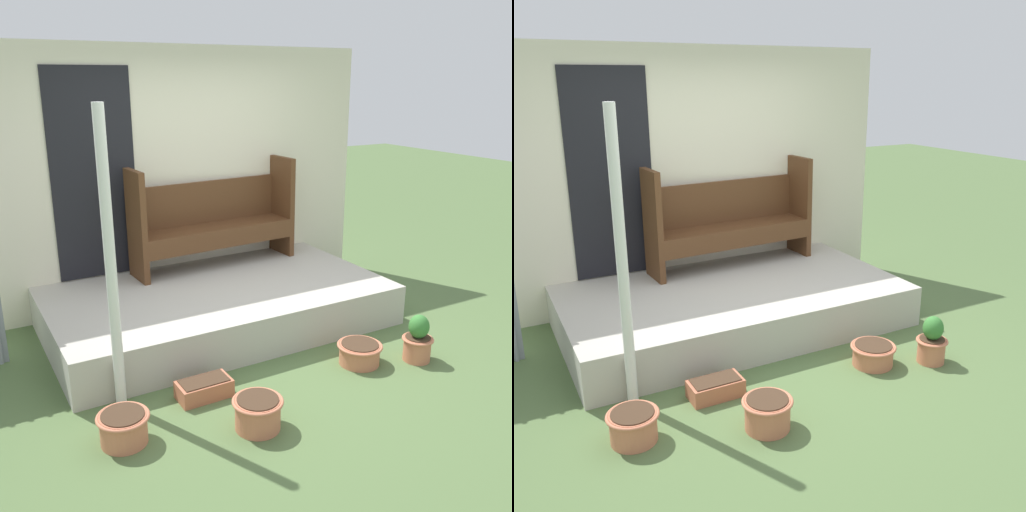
# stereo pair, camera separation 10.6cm
# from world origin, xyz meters

# --- Properties ---
(ground_plane) EXTENTS (24.00, 24.00, 0.00)m
(ground_plane) POSITION_xyz_m (0.00, 0.00, 0.00)
(ground_plane) COLOR #516B3D
(porch_slab) EXTENTS (3.14, 1.74, 0.38)m
(porch_slab) POSITION_xyz_m (-0.08, 0.87, 0.19)
(porch_slab) COLOR #B7B2A5
(porch_slab) RESTS_ON ground_plane
(house_wall) EXTENTS (4.34, 0.08, 2.60)m
(house_wall) POSITION_xyz_m (-0.12, 1.77, 1.30)
(house_wall) COLOR beige
(house_wall) RESTS_ON ground_plane
(support_post) EXTENTS (0.08, 0.08, 2.14)m
(support_post) POSITION_xyz_m (-1.31, -0.06, 1.07)
(support_post) COLOR white
(support_post) RESTS_ON ground_plane
(bench) EXTENTS (1.78, 0.50, 1.08)m
(bench) POSITION_xyz_m (0.20, 1.53, 0.91)
(bench) COLOR #54331C
(bench) RESTS_ON porch_slab
(flower_pot_left) EXTENTS (0.35, 0.35, 0.21)m
(flower_pot_left) POSITION_xyz_m (-1.43, -0.51, 0.12)
(flower_pot_left) COLOR #C67251
(flower_pot_left) RESTS_ON ground_plane
(flower_pot_middle) EXTENTS (0.35, 0.35, 0.23)m
(flower_pot_middle) POSITION_xyz_m (-0.59, -0.80, 0.12)
(flower_pot_middle) COLOR #C67251
(flower_pot_middle) RESTS_ON ground_plane
(flower_pot_right) EXTENTS (0.38, 0.38, 0.18)m
(flower_pot_right) POSITION_xyz_m (0.60, -0.42, 0.10)
(flower_pot_right) COLOR #C67251
(flower_pot_right) RESTS_ON ground_plane
(flower_pot_far_right) EXTENTS (0.26, 0.26, 0.41)m
(flower_pot_far_right) POSITION_xyz_m (1.07, -0.61, 0.18)
(flower_pot_far_right) COLOR #C67251
(flower_pot_far_right) RESTS_ON ground_plane
(planter_box_rect) EXTENTS (0.40, 0.22, 0.14)m
(planter_box_rect) POSITION_xyz_m (-0.74, -0.26, 0.07)
(planter_box_rect) COLOR #B76647
(planter_box_rect) RESTS_ON ground_plane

